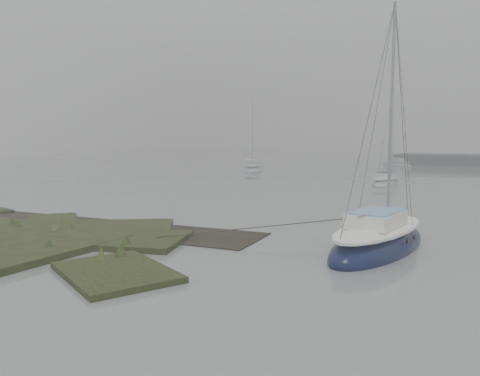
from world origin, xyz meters
The scene contains 5 objects.
ground centered at (0.00, 30.00, 0.00)m, with size 160.00×160.00×0.00m, color gray.
sailboat_main centered at (5.99, 5.77, 0.27)m, with size 2.86×6.39×8.70m.
sailboat_white centered at (1.45, 27.81, 0.21)m, with size 1.79×4.87×6.78m.
sailboat_far_a centered at (-14.78, 36.15, 0.26)m, with size 4.46×6.24×8.46m.
sailboat_far_c centered at (-2.79, 53.98, 0.22)m, with size 4.93×4.35×7.03m.
Camera 1 is at (9.40, -9.50, 3.66)m, focal length 35.00 mm.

